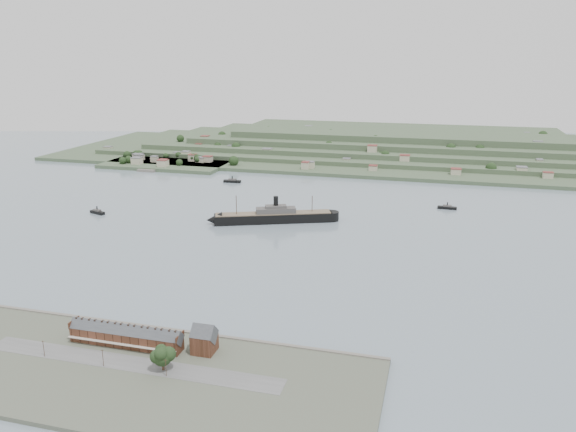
% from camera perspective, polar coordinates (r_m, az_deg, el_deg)
% --- Properties ---
extents(ground, '(1400.00, 1400.00, 0.00)m').
position_cam_1_polar(ground, '(416.11, -2.95, -2.45)').
color(ground, slate).
rests_on(ground, ground).
extents(near_shore, '(220.00, 80.00, 2.60)m').
position_cam_1_polar(near_shore, '(260.64, -16.26, -14.88)').
color(near_shore, '#4C5142').
rests_on(near_shore, ground).
extents(terrace_row, '(55.60, 9.80, 11.07)m').
position_cam_1_polar(terrace_row, '(276.40, -16.13, -11.60)').
color(terrace_row, '#412517').
rests_on(terrace_row, ground).
extents(gabled_building, '(10.40, 10.18, 14.09)m').
position_cam_1_polar(gabled_building, '(262.83, -8.51, -12.30)').
color(gabled_building, '#412517').
rests_on(gabled_building, ground).
extents(far_peninsula, '(760.00, 309.00, 30.00)m').
position_cam_1_polar(far_peninsula, '(782.83, 8.06, 7.12)').
color(far_peninsula, '#3D5337').
rests_on(far_peninsula, ground).
extents(steamship, '(103.62, 50.61, 26.10)m').
position_cam_1_polar(steamship, '(457.59, -1.81, -0.07)').
color(steamship, black).
rests_on(steamship, ground).
extents(tugboat, '(15.70, 8.67, 6.84)m').
position_cam_1_polar(tugboat, '(510.08, -18.80, 0.40)').
color(tugboat, black).
rests_on(tugboat, ground).
extents(ferry_west, '(18.91, 6.36, 6.98)m').
position_cam_1_polar(ferry_west, '(604.85, -5.69, 3.57)').
color(ferry_west, black).
rests_on(ferry_west, ground).
extents(ferry_east, '(16.76, 5.48, 6.20)m').
position_cam_1_polar(ferry_east, '(517.61, 15.87, 0.85)').
color(ferry_east, black).
rests_on(ferry_east, ground).
extents(fig_tree, '(10.52, 9.11, 11.74)m').
position_cam_1_polar(fig_tree, '(251.46, -12.62, -13.67)').
color(fig_tree, '#402C1D').
rests_on(fig_tree, ground).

